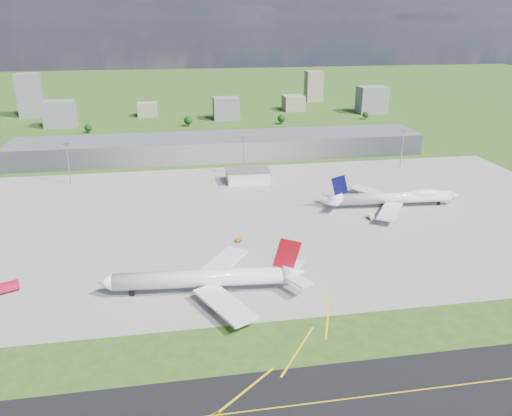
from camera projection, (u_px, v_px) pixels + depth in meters
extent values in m
plane|color=#2A4F18|center=(224.00, 162.00, 361.13)|extent=(1400.00, 1400.00, 0.00)
cube|color=gray|center=(265.00, 217.00, 261.40)|extent=(360.00, 190.00, 0.08)
cube|color=gray|center=(221.00, 147.00, 372.25)|extent=(300.00, 42.00, 15.00)
cube|color=silver|center=(247.00, 176.00, 315.22)|extent=(26.00, 16.00, 8.00)
cylinder|color=gray|center=(68.00, 165.00, 308.93)|extent=(0.70, 0.70, 25.00)
cube|color=gray|center=(66.00, 144.00, 304.34)|extent=(3.50, 2.00, 1.20)
cylinder|color=gray|center=(244.00, 157.00, 325.98)|extent=(0.70, 0.70, 25.00)
cube|color=gray|center=(244.00, 138.00, 321.39)|extent=(3.50, 2.00, 1.20)
cylinder|color=gray|center=(402.00, 150.00, 343.02)|extent=(0.70, 0.70, 25.00)
cube|color=gray|center=(404.00, 131.00, 338.43)|extent=(3.50, 2.00, 1.20)
cylinder|color=white|center=(199.00, 279.00, 187.60)|extent=(63.91, 11.47, 6.58)
cone|color=white|center=(105.00, 283.00, 184.72)|extent=(5.97, 6.98, 6.58)
cone|color=white|center=(294.00, 272.00, 190.30)|extent=(9.25, 7.24, 6.58)
cube|color=#900E07|center=(193.00, 284.00, 188.15)|extent=(52.20, 6.72, 1.43)
cube|color=white|center=(225.00, 304.00, 174.55)|extent=(21.21, 29.98, 0.99)
cube|color=white|center=(222.00, 263.00, 203.62)|extent=(24.26, 29.09, 0.99)
cube|color=maroon|center=(287.00, 254.00, 187.24)|extent=(10.93, 1.39, 13.25)
cylinder|color=#38383D|center=(217.00, 303.00, 178.90)|extent=(6.28, 3.96, 3.51)
cylinder|color=#38383D|center=(216.00, 273.00, 200.31)|extent=(6.28, 3.96, 3.51)
cube|color=black|center=(217.00, 295.00, 185.23)|extent=(1.85, 1.45, 2.74)
cube|color=black|center=(216.00, 282.00, 194.40)|extent=(1.85, 1.45, 2.74)
cube|color=black|center=(132.00, 292.00, 187.17)|extent=(1.85, 1.45, 2.74)
cylinder|color=white|center=(396.00, 198.00, 273.11)|extent=(61.60, 10.17, 6.13)
cone|color=white|center=(454.00, 196.00, 276.22)|extent=(5.34, 6.45, 6.13)
cone|color=white|center=(334.00, 199.00, 269.58)|extent=(8.30, 6.64, 6.13)
cube|color=navy|center=(399.00, 201.00, 273.98)|extent=(50.35, 5.83, 1.29)
ellipsoid|color=white|center=(425.00, 194.00, 273.95)|extent=(19.99, 7.42, 5.52)
cube|color=white|center=(372.00, 192.00, 286.86)|extent=(20.18, 28.69, 0.89)
cube|color=white|center=(390.00, 211.00, 258.97)|extent=(22.75, 27.89, 0.89)
cube|color=#08093F|center=(340.00, 186.00, 267.22)|extent=(9.87, 1.14, 11.95)
cylinder|color=#38383D|center=(381.00, 199.00, 282.21)|extent=(5.64, 3.52, 3.17)
cylinder|color=#38383D|center=(366.00, 193.00, 290.86)|extent=(5.64, 3.52, 3.17)
cylinder|color=#38383D|center=(392.00, 210.00, 265.67)|extent=(5.64, 3.52, 3.17)
cylinder|color=#38383D|center=(388.00, 217.00, 255.95)|extent=(5.64, 3.52, 3.17)
cube|color=black|center=(382.00, 202.00, 278.19)|extent=(1.66, 1.29, 2.47)
cube|color=black|center=(388.00, 208.00, 269.93)|extent=(1.66, 1.29, 2.47)
cube|color=black|center=(439.00, 203.00, 276.94)|extent=(1.66, 1.29, 2.47)
cube|color=red|center=(8.00, 287.00, 189.64)|extent=(8.53, 6.00, 3.20)
cube|color=black|center=(8.00, 291.00, 190.21)|extent=(7.49, 5.64, 0.70)
cube|color=orange|center=(238.00, 240.00, 231.99)|extent=(3.55, 3.49, 1.27)
cube|color=black|center=(239.00, 241.00, 232.22)|extent=(3.27, 3.23, 0.70)
cube|color=white|center=(371.00, 216.00, 257.93)|extent=(2.50, 5.16, 2.22)
cube|color=black|center=(371.00, 218.00, 258.33)|extent=(2.57, 4.41, 0.70)
cube|color=silver|center=(415.00, 196.00, 287.81)|extent=(4.43, 3.78, 1.80)
cube|color=black|center=(415.00, 198.00, 288.13)|extent=(3.97, 3.53, 0.70)
cube|color=slate|center=(60.00, 114.00, 473.22)|extent=(28.00, 22.00, 24.00)
cube|color=gray|center=(147.00, 109.00, 524.23)|extent=(20.00, 18.00, 14.00)
cube|color=slate|center=(226.00, 108.00, 507.57)|extent=(26.00, 20.00, 22.00)
cube|color=gray|center=(293.00, 103.00, 557.86)|extent=(22.00, 24.00, 16.00)
cube|color=slate|center=(372.00, 100.00, 540.49)|extent=(30.00, 22.00, 28.00)
cube|color=slate|center=(30.00, 95.00, 518.67)|extent=(22.00, 20.00, 44.00)
cube|color=gray|center=(314.00, 86.00, 615.71)|extent=(20.00, 18.00, 36.00)
cylinder|color=#382314|center=(89.00, 131.00, 449.41)|extent=(0.70, 0.70, 3.00)
sphere|color=black|center=(88.00, 128.00, 448.20)|extent=(6.75, 6.75, 6.75)
cylinder|color=#382314|center=(188.00, 124.00, 477.06)|extent=(0.70, 0.70, 3.60)
sphere|color=black|center=(188.00, 120.00, 475.60)|extent=(8.10, 8.10, 8.10)
cylinder|color=#382314|center=(281.00, 122.00, 486.43)|extent=(0.70, 0.70, 3.40)
sphere|color=black|center=(281.00, 119.00, 485.06)|extent=(7.65, 7.65, 7.65)
cylinder|color=#382314|center=(365.00, 118.00, 509.69)|extent=(0.70, 0.70, 2.80)
sphere|color=black|center=(365.00, 115.00, 508.56)|extent=(6.30, 6.30, 6.30)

